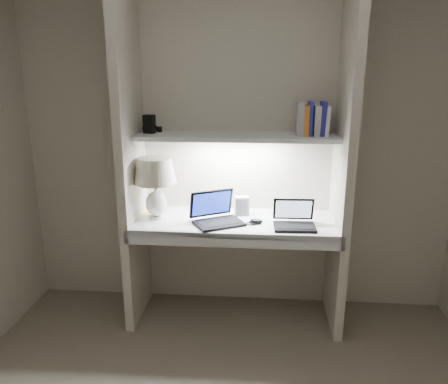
# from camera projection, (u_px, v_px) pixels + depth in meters

# --- Properties ---
(back_wall) EXTENTS (3.20, 0.01, 2.50)m
(back_wall) POSITION_uv_depth(u_px,v_px,m) (237.00, 146.00, 3.24)
(back_wall) COLOR beige
(back_wall) RESTS_ON floor
(alcove_panel_left) EXTENTS (0.06, 0.55, 2.50)m
(alcove_panel_left) POSITION_uv_depth(u_px,v_px,m) (131.00, 152.00, 3.04)
(alcove_panel_left) COLOR beige
(alcove_panel_left) RESTS_ON floor
(alcove_panel_right) EXTENTS (0.06, 0.55, 2.50)m
(alcove_panel_right) POSITION_uv_depth(u_px,v_px,m) (344.00, 155.00, 2.92)
(alcove_panel_right) COLOR beige
(alcove_panel_right) RESTS_ON floor
(desk) EXTENTS (1.40, 0.55, 0.04)m
(desk) POSITION_uv_depth(u_px,v_px,m) (235.00, 222.00, 3.11)
(desk) COLOR white
(desk) RESTS_ON alcove_panel_left
(desk_apron) EXTENTS (1.46, 0.03, 0.10)m
(desk_apron) POSITION_uv_depth(u_px,v_px,m) (233.00, 240.00, 2.87)
(desk_apron) COLOR silver
(desk_apron) RESTS_ON desk
(shelf) EXTENTS (1.40, 0.36, 0.03)m
(shelf) POSITION_uv_depth(u_px,v_px,m) (236.00, 137.00, 3.04)
(shelf) COLOR silver
(shelf) RESTS_ON back_wall
(strip_light) EXTENTS (0.60, 0.04, 0.02)m
(strip_light) POSITION_uv_depth(u_px,v_px,m) (236.00, 140.00, 3.05)
(strip_light) COLOR white
(strip_light) RESTS_ON shelf
(table_lamp) EXTENTS (0.30, 0.30, 0.44)m
(table_lamp) POSITION_uv_depth(u_px,v_px,m) (155.00, 178.00, 3.06)
(table_lamp) COLOR white
(table_lamp) RESTS_ON desk
(laptop_main) EXTENTS (0.41, 0.39, 0.22)m
(laptop_main) POSITION_uv_depth(u_px,v_px,m) (216.00, 215.00, 3.04)
(laptop_main) COLOR black
(laptop_main) RESTS_ON desk
(laptop_netbook) EXTENTS (0.28, 0.25, 0.18)m
(laptop_netbook) POSITION_uv_depth(u_px,v_px,m) (294.00, 220.00, 2.97)
(laptop_netbook) COLOR black
(laptop_netbook) RESTS_ON desk
(speaker) EXTENTS (0.11, 0.09, 0.14)m
(speaker) POSITION_uv_depth(u_px,v_px,m) (242.00, 206.00, 3.19)
(speaker) COLOR silver
(speaker) RESTS_ON desk
(mouse) EXTENTS (0.10, 0.08, 0.03)m
(mouse) POSITION_uv_depth(u_px,v_px,m) (257.00, 221.00, 3.04)
(mouse) COLOR black
(mouse) RESTS_ON desk
(cable_coil) EXTENTS (0.11, 0.11, 0.01)m
(cable_coil) POSITION_uv_depth(u_px,v_px,m) (255.00, 222.00, 3.04)
(cable_coil) COLOR black
(cable_coil) RESTS_ON desk
(sticky_note) EXTENTS (0.11, 0.11, 0.00)m
(sticky_note) POSITION_uv_depth(u_px,v_px,m) (149.00, 214.00, 3.23)
(sticky_note) COLOR #CFDE2E
(sticky_note) RESTS_ON desk
(book_row) EXTENTS (0.22, 0.15, 0.23)m
(book_row) POSITION_uv_depth(u_px,v_px,m) (313.00, 119.00, 2.98)
(book_row) COLOR white
(book_row) RESTS_ON shelf
(shelf_box) EXTENTS (0.09, 0.07, 0.13)m
(shelf_box) POSITION_uv_depth(u_px,v_px,m) (149.00, 124.00, 3.08)
(shelf_box) COLOR black
(shelf_box) RESTS_ON shelf
(shelf_gadget) EXTENTS (0.14, 0.12, 0.05)m
(shelf_gadget) POSITION_uv_depth(u_px,v_px,m) (150.00, 128.00, 3.15)
(shelf_gadget) COLOR black
(shelf_gadget) RESTS_ON shelf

